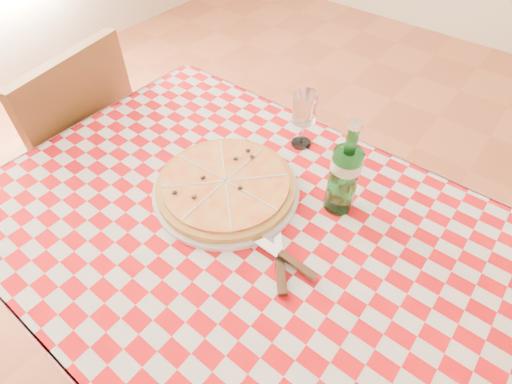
{
  "coord_description": "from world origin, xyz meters",
  "views": [
    {
      "loc": [
        0.37,
        -0.44,
        1.49
      ],
      "look_at": [
        -0.02,
        0.06,
        0.82
      ],
      "focal_mm": 28.0,
      "sensor_mm": 36.0,
      "label": 1
    }
  ],
  "objects_px": {
    "wine_glass": "(304,120)",
    "pizza_plate": "(226,185)",
    "dining_table": "(247,252)",
    "chair_far": "(79,151)",
    "water_bottle": "(346,168)"
  },
  "relations": [
    {
      "from": "wine_glass",
      "to": "pizza_plate",
      "type": "bearing_deg",
      "value": -98.95
    },
    {
      "from": "dining_table",
      "to": "pizza_plate",
      "type": "xyz_separation_m",
      "value": [
        -0.11,
        0.06,
        0.12
      ]
    },
    {
      "from": "chair_far",
      "to": "water_bottle",
      "type": "relative_size",
      "value": 3.69
    },
    {
      "from": "dining_table",
      "to": "pizza_plate",
      "type": "height_order",
      "value": "pizza_plate"
    },
    {
      "from": "dining_table",
      "to": "water_bottle",
      "type": "xyz_separation_m",
      "value": [
        0.13,
        0.19,
        0.22
      ]
    },
    {
      "from": "chair_far",
      "to": "pizza_plate",
      "type": "relative_size",
      "value": 2.51
    },
    {
      "from": "dining_table",
      "to": "water_bottle",
      "type": "height_order",
      "value": "water_bottle"
    },
    {
      "from": "chair_far",
      "to": "wine_glass",
      "type": "relative_size",
      "value": 5.62
    },
    {
      "from": "dining_table",
      "to": "wine_glass",
      "type": "bearing_deg",
      "value": 102.14
    },
    {
      "from": "pizza_plate",
      "to": "water_bottle",
      "type": "height_order",
      "value": "water_bottle"
    },
    {
      "from": "pizza_plate",
      "to": "wine_glass",
      "type": "xyz_separation_m",
      "value": [
        0.04,
        0.27,
        0.06
      ]
    },
    {
      "from": "water_bottle",
      "to": "dining_table",
      "type": "bearing_deg",
      "value": -123.98
    },
    {
      "from": "pizza_plate",
      "to": "water_bottle",
      "type": "relative_size",
      "value": 1.47
    },
    {
      "from": "chair_far",
      "to": "water_bottle",
      "type": "height_order",
      "value": "water_bottle"
    },
    {
      "from": "chair_far",
      "to": "wine_glass",
      "type": "height_order",
      "value": "chair_far"
    }
  ]
}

